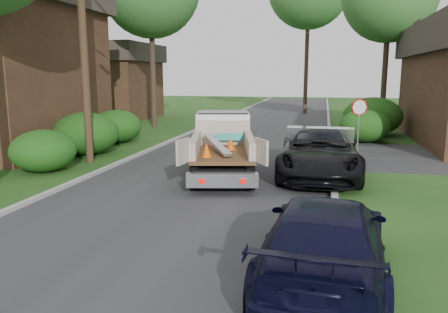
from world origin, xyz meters
TOP-DOWN VIEW (x-y plane):
  - ground at (0.00, 0.00)m, footprint 120.00×120.00m
  - road at (0.00, 10.00)m, footprint 8.00×90.00m
  - curb_left at (-4.10, 10.00)m, footprint 0.20×90.00m
  - curb_right at (4.10, 10.00)m, footprint 0.20×90.00m
  - stop_sign at (5.20, 9.00)m, footprint 0.71×0.32m
  - utility_pole at (-5.48, 4.98)m, footprint 2.42×1.25m
  - house_left_far at (-13.50, 22.00)m, footprint 7.56×7.56m
  - hedge_left_a at (-6.20, 3.00)m, footprint 2.34×2.34m
  - hedge_left_b at (-6.50, 6.50)m, footprint 2.86×2.86m
  - hedge_left_c at (-6.80, 10.00)m, footprint 2.60×2.60m
  - hedge_right_a at (5.80, 13.00)m, footprint 2.60×2.60m
  - hedge_right_b at (6.50, 16.00)m, footprint 3.38×3.38m
  - flatbed_truck at (0.16, 4.52)m, footprint 3.46×5.89m
  - black_pickup at (3.60, 4.50)m, footprint 2.79×5.88m
  - navy_suv at (3.80, -3.48)m, footprint 2.33×5.08m

SIDE VIEW (x-z plane):
  - ground at x=0.00m, z-range 0.00..0.00m
  - road at x=0.00m, z-range -0.01..0.01m
  - curb_left at x=-4.10m, z-range 0.00..0.12m
  - curb_right at x=4.10m, z-range 0.00..0.12m
  - navy_suv at x=3.80m, z-range 0.00..1.44m
  - hedge_left_a at x=-6.20m, z-range 0.00..1.53m
  - black_pickup at x=3.60m, z-range 0.00..1.62m
  - hedge_left_c at x=-6.80m, z-range 0.00..1.70m
  - hedge_right_a at x=5.80m, z-range 0.00..1.70m
  - hedge_left_b at x=-6.50m, z-range 0.00..1.87m
  - hedge_right_b at x=6.50m, z-range 0.00..2.21m
  - flatbed_truck at x=0.16m, z-range 0.09..2.19m
  - stop_sign at x=5.20m, z-range 0.54..3.02m
  - house_left_far at x=-13.50m, z-range 0.05..6.05m
  - utility_pole at x=-5.48m, z-range 0.17..10.17m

